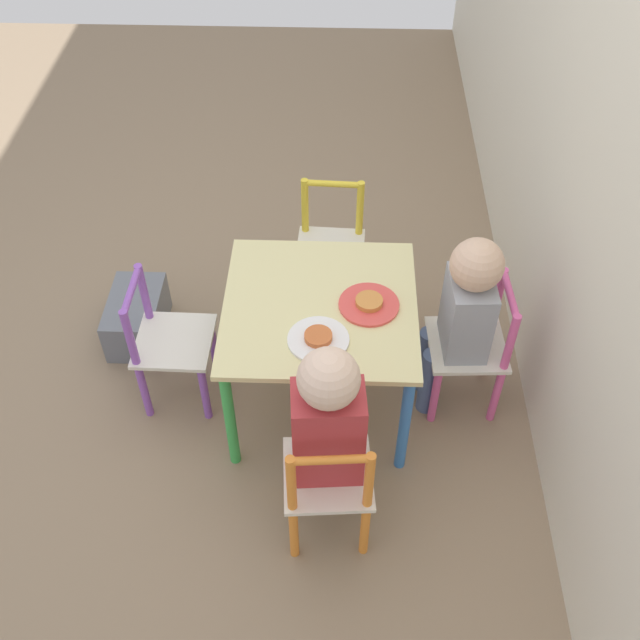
{
  "coord_description": "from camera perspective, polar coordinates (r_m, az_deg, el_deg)",
  "views": [
    {
      "loc": [
        1.69,
        0.06,
        2.18
      ],
      "look_at": [
        0.0,
        0.0,
        0.41
      ],
      "focal_mm": 42.0,
      "sensor_mm": 36.0,
      "label": 1
    }
  ],
  "objects": [
    {
      "name": "ground_plane",
      "position": [
        2.76,
        0.0,
        -5.87
      ],
      "size": [
        6.0,
        6.0,
        0.0
      ],
      "primitive_type": "plane",
      "color": "#8C755B"
    },
    {
      "name": "kids_table",
      "position": [
        2.44,
        0.0,
        0.09
      ],
      "size": [
        0.62,
        0.62,
        0.48
      ],
      "color": "beige",
      "rests_on": "ground_plane"
    },
    {
      "name": "chair_pink",
      "position": [
        2.62,
        11.55,
        -2.11
      ],
      "size": [
        0.27,
        0.27,
        0.52
      ],
      "rotation": [
        0.0,
        0.0,
        0.05
      ],
      "color": "silver",
      "rests_on": "ground_plane"
    },
    {
      "name": "chair_orange",
      "position": [
        2.25,
        0.63,
        -12.38
      ],
      "size": [
        0.28,
        0.28,
        0.52
      ],
      "rotation": [
        0.0,
        0.0,
        -1.49
      ],
      "color": "silver",
      "rests_on": "ground_plane"
    },
    {
      "name": "chair_yellow",
      "position": [
        2.93,
        0.81,
        5.36
      ],
      "size": [
        0.27,
        0.27,
        0.52
      ],
      "rotation": [
        0.0,
        0.0,
        1.53
      ],
      "color": "silver",
      "rests_on": "ground_plane"
    },
    {
      "name": "chair_purple",
      "position": [
        2.63,
        -11.49,
        -1.83
      ],
      "size": [
        0.26,
        0.26,
        0.52
      ],
      "rotation": [
        0.0,
        0.0,
        -3.16
      ],
      "color": "silver",
      "rests_on": "ground_plane"
    },
    {
      "name": "child_back",
      "position": [
        2.47,
        10.79,
        0.72
      ],
      "size": [
        0.21,
        0.22,
        0.73
      ],
      "rotation": [
        0.0,
        0.0,
        0.05
      ],
      "color": "#4C608E",
      "rests_on": "ground_plane"
    },
    {
      "name": "child_right",
      "position": [
        2.1,
        0.59,
        -8.02
      ],
      "size": [
        0.22,
        0.21,
        0.78
      ],
      "rotation": [
        0.0,
        0.0,
        -1.49
      ],
      "color": "#38383D",
      "rests_on": "ground_plane"
    },
    {
      "name": "plate_back",
      "position": [
        2.39,
        3.75,
        1.25
      ],
      "size": [
        0.19,
        0.19,
        0.03
      ],
      "color": "#E54C47",
      "rests_on": "kids_table"
    },
    {
      "name": "plate_right",
      "position": [
        2.28,
        -0.13,
        -1.44
      ],
      "size": [
        0.19,
        0.19,
        0.03
      ],
      "color": "white",
      "rests_on": "kids_table"
    },
    {
      "name": "storage_bin",
      "position": [
        2.99,
        -13.78,
        0.22
      ],
      "size": [
        0.32,
        0.2,
        0.18
      ],
      "color": "slate",
      "rests_on": "ground_plane"
    }
  ]
}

